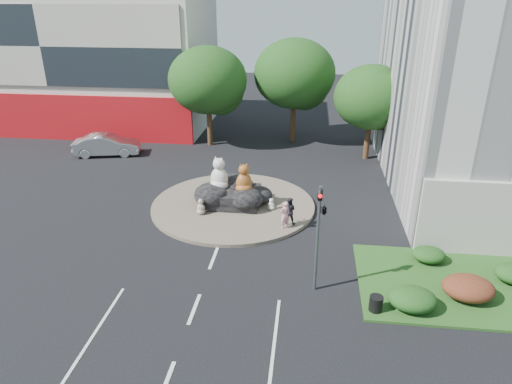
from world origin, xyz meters
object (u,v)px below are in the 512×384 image
cat_white (219,173)px  cat_tabby (244,178)px  pedestrian_dark (289,211)px  parked_car (107,145)px  kitten_calico (201,206)px  pedestrian_pink (285,215)px  litter_bin (376,303)px  kitten_white (271,204)px

cat_white → cat_tabby: 1.57m
pedestrian_dark → parked_car: size_ratio=0.30×
kitten_calico → pedestrian_pink: bearing=20.0°
pedestrian_dark → litter_bin: size_ratio=2.39×
kitten_calico → litter_bin: 11.98m
cat_tabby → kitten_calico: bearing=-175.4°
litter_bin → parked_car: bearing=137.4°
pedestrian_dark → litter_bin: (3.96, -7.08, -0.54)m
cat_white → pedestrian_pink: 5.13m
cat_tabby → kitten_calico: 3.04m
parked_car → cat_tabby: bearing=-137.2°
pedestrian_dark → parked_car: 18.54m
cat_tabby → pedestrian_dark: size_ratio=1.17×
cat_white → parked_car: (-10.87, 8.29, -1.30)m
kitten_white → cat_white: bearing=156.0°
parked_car → litter_bin: (19.19, -17.65, -0.40)m
pedestrian_dark → kitten_white: bearing=-53.9°
parked_car → kitten_white: bearing=-134.8°
pedestrian_pink → parked_car: size_ratio=0.30×
kitten_calico → pedestrian_pink: (4.98, -1.14, 0.29)m
cat_white → cat_tabby: size_ratio=1.14×
pedestrian_pink → litter_bin: size_ratio=2.37×
cat_tabby → pedestrian_dark: bearing=-61.0°
cat_white → kitten_calico: size_ratio=2.14×
pedestrian_pink → parked_car: 18.66m
cat_tabby → kitten_calico: (-2.36, -1.37, -1.33)m
cat_tabby → litter_bin: bearing=-78.8°
kitten_calico → litter_bin: (9.14, -7.73, -0.24)m
parked_car → cat_white: bearing=-140.0°
pedestrian_dark → parked_car: (-15.23, 10.57, -0.14)m
cat_tabby → parked_car: bearing=120.0°
pedestrian_dark → litter_bin: 8.13m
pedestrian_dark → litter_bin: bearing=121.7°
kitten_white → litter_bin: bearing=-74.3°
cat_white → cat_tabby: (1.54, -0.25, -0.13)m
kitten_calico → litter_bin: size_ratio=1.50×
kitten_white → pedestrian_dark: pedestrian_dark is taller
cat_white → kitten_white: 3.63m
parked_car → litter_bin: bearing=-145.3°
cat_tabby → parked_car: 15.12m
cat_tabby → kitten_white: bearing=-35.4°
kitten_white → litter_bin: size_ratio=1.11×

